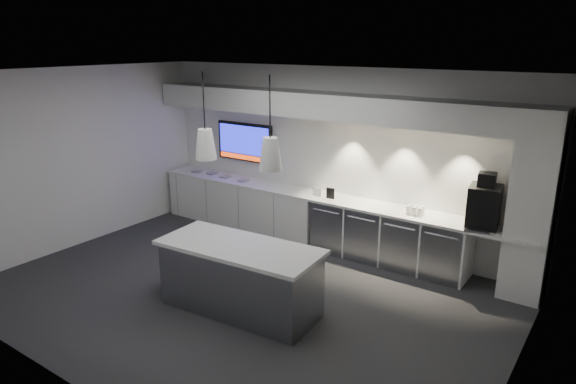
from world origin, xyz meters
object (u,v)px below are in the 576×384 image
Objects in this scene: island at (240,277)px; coffee_machine at (484,204)px; wall_tv at (245,142)px; bin at (172,273)px.

coffee_machine is (2.33, 2.51, 0.76)m from island.
island is 2.87× the size of coffee_machine.
wall_tv is 2.63× the size of bin.
coffee_machine is at bearing 42.94° from island.
wall_tv reaches higher than island.
bin is 0.62× the size of coffee_machine.
island reaches higher than bin.
wall_tv is 3.68m from island.
coffee_machine is (4.49, -0.25, -0.34)m from wall_tv.
island is (2.16, -2.76, -1.10)m from wall_tv.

